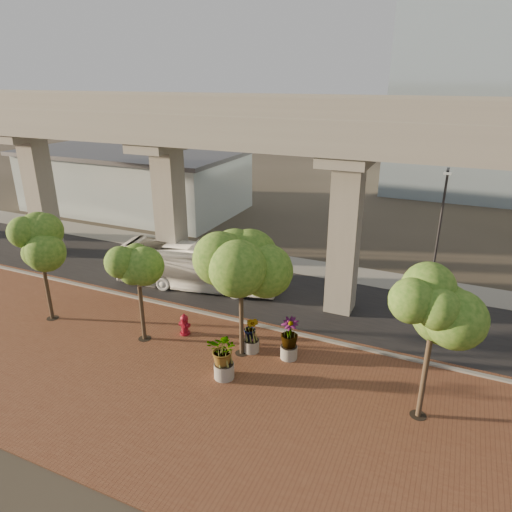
% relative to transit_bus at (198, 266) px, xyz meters
% --- Properties ---
extents(ground, '(160.00, 160.00, 0.00)m').
position_rel_transit_bus_xyz_m(ground, '(3.50, -1.21, -1.53)').
color(ground, '#312D24').
rests_on(ground, ground).
extents(brick_plaza, '(70.00, 13.00, 0.06)m').
position_rel_transit_bus_xyz_m(brick_plaza, '(3.50, -9.21, -1.50)').
color(brick_plaza, brown).
rests_on(brick_plaza, ground).
extents(asphalt_road, '(90.00, 8.00, 0.04)m').
position_rel_transit_bus_xyz_m(asphalt_road, '(3.50, 0.79, -1.51)').
color(asphalt_road, black).
rests_on(asphalt_road, ground).
extents(curb_strip, '(70.00, 0.25, 0.16)m').
position_rel_transit_bus_xyz_m(curb_strip, '(3.50, -3.21, -1.45)').
color(curb_strip, gray).
rests_on(curb_strip, ground).
extents(far_sidewalk, '(90.00, 3.00, 0.06)m').
position_rel_transit_bus_xyz_m(far_sidewalk, '(3.50, 6.29, -1.50)').
color(far_sidewalk, gray).
rests_on(far_sidewalk, ground).
extents(transit_viaduct, '(72.00, 5.60, 12.40)m').
position_rel_transit_bus_xyz_m(transit_viaduct, '(3.50, 0.79, 5.76)').
color(transit_viaduct, gray).
rests_on(transit_viaduct, ground).
extents(station_pavilion, '(23.00, 13.00, 6.30)m').
position_rel_transit_bus_xyz_m(station_pavilion, '(-16.50, 14.79, 1.69)').
color(station_pavilion, silver).
rests_on(station_pavilion, ground).
extents(transit_bus, '(11.23, 4.38, 3.05)m').
position_rel_transit_bus_xyz_m(transit_bus, '(0.00, 0.00, 0.00)').
color(transit_bus, white).
rests_on(transit_bus, ground).
extents(fire_hydrant, '(0.62, 0.56, 1.24)m').
position_rel_transit_bus_xyz_m(fire_hydrant, '(2.45, -5.68, -0.87)').
color(fire_hydrant, maroon).
rests_on(fire_hydrant, ground).
extents(planter_front, '(2.12, 2.12, 2.33)m').
position_rel_transit_bus_xyz_m(planter_front, '(6.26, -8.28, -0.05)').
color(planter_front, gray).
rests_on(planter_front, ground).
extents(planter_right, '(2.10, 2.10, 2.25)m').
position_rel_transit_bus_xyz_m(planter_right, '(8.50, -5.52, -0.11)').
color(planter_right, gray).
rests_on(planter_right, ground).
extents(planter_left, '(1.85, 1.85, 2.03)m').
position_rel_transit_bus_xyz_m(planter_left, '(6.50, -5.72, -0.23)').
color(planter_left, '#9B968C').
rests_on(planter_left, ground).
extents(street_tree_far_west, '(3.74, 3.74, 6.53)m').
position_rel_transit_bus_xyz_m(street_tree_far_west, '(-5.66, -7.35, 3.34)').
color(street_tree_far_west, '#4C3A2B').
rests_on(street_tree_far_west, ground).
extents(street_tree_near_west, '(3.17, 3.17, 5.53)m').
position_rel_transit_bus_xyz_m(street_tree_near_west, '(0.70, -7.00, 2.59)').
color(street_tree_near_west, '#4C3A2B').
rests_on(street_tree_near_west, ground).
extents(street_tree_near_east, '(4.30, 4.30, 6.62)m').
position_rel_transit_bus_xyz_m(street_tree_near_east, '(6.14, -6.11, 3.18)').
color(street_tree_near_east, '#4C3A2B').
rests_on(street_tree_near_east, ground).
extents(street_tree_far_east, '(3.84, 3.84, 6.57)m').
position_rel_transit_bus_xyz_m(street_tree_far_east, '(14.94, -7.30, 3.33)').
color(street_tree_far_east, '#4C3A2B').
rests_on(street_tree_far_east, ground).
extents(streetlamp_west, '(0.42, 1.22, 8.45)m').
position_rel_transit_bus_xyz_m(streetlamp_west, '(-6.88, 5.13, 3.41)').
color(streetlamp_west, '#2E2D32').
rests_on(streetlamp_west, ground).
extents(streetlamp_east, '(0.41, 1.21, 8.33)m').
position_rel_transit_bus_xyz_m(streetlamp_east, '(14.41, 5.03, 3.33)').
color(streetlamp_east, '#2A2A2F').
rests_on(streetlamp_east, ground).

